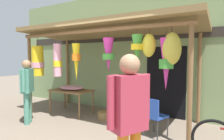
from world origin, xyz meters
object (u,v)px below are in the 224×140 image
(flower_heap_on_table, at_px, (72,88))
(folding_chair, at_px, (153,114))
(wicker_basket_by_table, at_px, (105,115))
(vendor_in_orange, at_px, (27,86))
(customer_foreground, at_px, (129,115))
(display_table, at_px, (71,92))

(flower_heap_on_table, height_order, folding_chair, folding_chair)
(flower_heap_on_table, bearing_deg, wicker_basket_by_table, 0.28)
(flower_heap_on_table, relative_size, vendor_in_orange, 0.50)
(vendor_in_orange, bearing_deg, wicker_basket_by_table, 40.71)
(flower_heap_on_table, distance_m, wicker_basket_by_table, 1.38)
(flower_heap_on_table, distance_m, customer_foreground, 3.92)
(display_table, xyz_separation_m, customer_foreground, (3.03, -2.38, 0.39))
(customer_foreground, bearing_deg, wicker_basket_by_table, 127.27)
(folding_chair, relative_size, customer_foreground, 0.49)
(wicker_basket_by_table, xyz_separation_m, vendor_in_orange, (-1.52, -1.31, 0.87))
(wicker_basket_by_table, distance_m, vendor_in_orange, 2.19)
(folding_chair, bearing_deg, customer_foreground, -80.55)
(folding_chair, xyz_separation_m, vendor_in_orange, (-3.06, -0.78, 0.46))
(folding_chair, height_order, customer_foreground, customer_foreground)
(display_table, relative_size, wicker_basket_by_table, 3.01)
(flower_heap_on_table, height_order, wicker_basket_by_table, flower_heap_on_table)
(folding_chair, distance_m, wicker_basket_by_table, 1.68)
(display_table, distance_m, vendor_in_orange, 1.34)
(flower_heap_on_table, bearing_deg, folding_chair, -10.81)
(customer_foreground, bearing_deg, display_table, 141.90)
(vendor_in_orange, height_order, customer_foreground, customer_foreground)
(folding_chair, bearing_deg, vendor_in_orange, -165.67)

